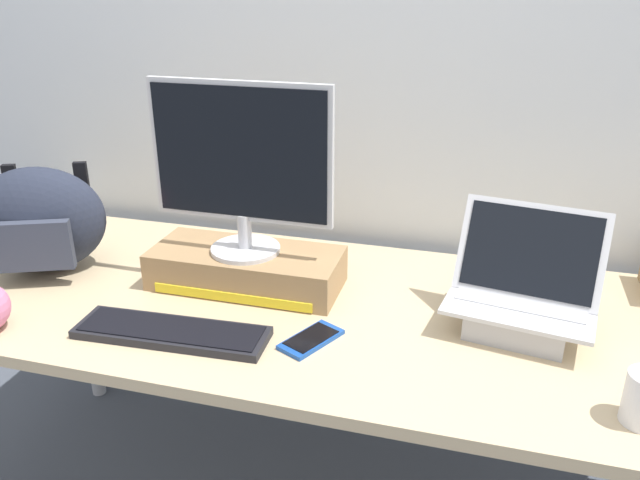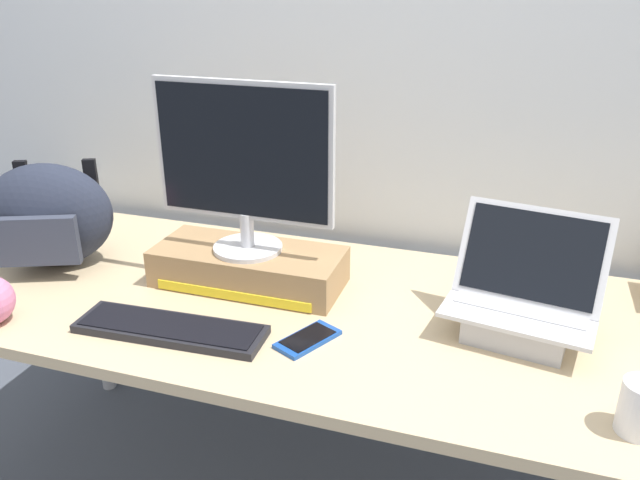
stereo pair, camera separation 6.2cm
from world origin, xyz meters
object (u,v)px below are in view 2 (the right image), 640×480
at_px(toner_box_yellow, 249,267).
at_px(open_laptop, 521,310).
at_px(desktop_monitor, 244,164).
at_px(messenger_backpack, 49,216).
at_px(external_keyboard, 171,329).
at_px(cell_phone, 308,339).

distance_m(toner_box_yellow, open_laptop, 0.70).
height_order(desktop_monitor, open_laptop, desktop_monitor).
xyz_separation_m(toner_box_yellow, desktop_monitor, (-0.00, -0.00, 0.29)).
bearing_deg(desktop_monitor, messenger_backpack, -174.17).
relative_size(toner_box_yellow, open_laptop, 1.39).
bearing_deg(external_keyboard, open_laptop, 15.50).
bearing_deg(messenger_backpack, cell_phone, -34.65).
xyz_separation_m(external_keyboard, messenger_backpack, (-0.51, 0.23, 0.14)).
relative_size(desktop_monitor, external_keyboard, 1.04).
distance_m(messenger_backpack, cell_phone, 0.86).
bearing_deg(desktop_monitor, toner_box_yellow, 89.84).
bearing_deg(external_keyboard, messenger_backpack, 152.60).
xyz_separation_m(messenger_backpack, cell_phone, (0.83, -0.17, -0.14)).
bearing_deg(external_keyboard, cell_phone, 9.03).
xyz_separation_m(open_laptop, cell_phone, (-0.46, -0.19, -0.06)).
distance_m(toner_box_yellow, messenger_backpack, 0.59).
bearing_deg(messenger_backpack, external_keyboard, -47.78).
bearing_deg(external_keyboard, desktop_monitor, 73.47).
distance_m(toner_box_yellow, desktop_monitor, 0.29).
relative_size(desktop_monitor, open_laptop, 1.30).
bearing_deg(desktop_monitor, external_keyboard, -103.36).
bearing_deg(toner_box_yellow, messenger_backpack, -174.47).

